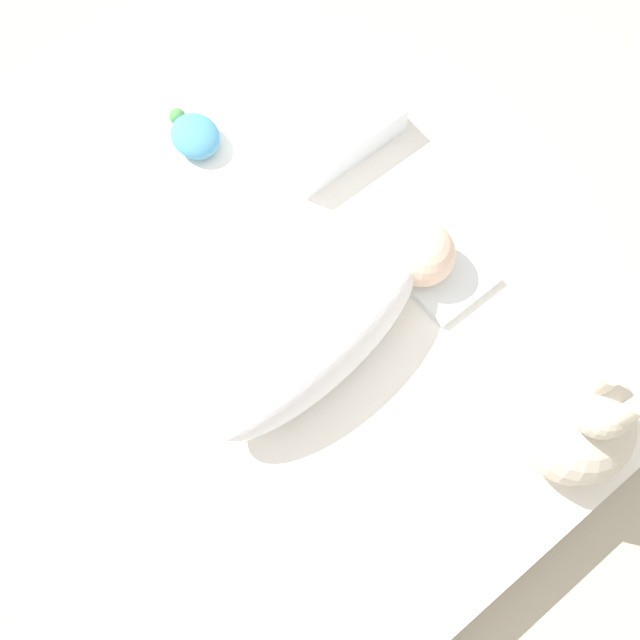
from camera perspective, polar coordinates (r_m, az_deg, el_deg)
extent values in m
plane|color=#B2A893|center=(1.69, 0.08, -0.15)|extent=(12.00, 12.00, 0.00)
cube|color=white|center=(1.63, 0.08, 0.72)|extent=(1.31, 0.91, 0.14)
cube|color=white|center=(1.60, 8.56, 4.49)|extent=(0.25, 0.17, 0.02)
ellipsoid|color=white|center=(1.44, -0.09, -2.07)|extent=(0.20, 0.52, 0.16)
sphere|color=beige|center=(1.53, 7.81, 4.98)|extent=(0.14, 0.14, 0.14)
cube|color=white|center=(1.74, -0.33, 15.59)|extent=(0.30, 0.29, 0.08)
sphere|color=beige|center=(1.45, 18.77, -7.64)|extent=(0.22, 0.22, 0.22)
sphere|color=beige|center=(1.31, 20.67, -6.22)|extent=(0.11, 0.11, 0.11)
cylinder|color=beige|center=(1.25, 22.64, -6.40)|extent=(0.03, 0.03, 0.07)
cylinder|color=beige|center=(1.25, 20.80, -4.43)|extent=(0.03, 0.03, 0.07)
ellipsoid|color=#4C99C6|center=(1.73, -9.47, 13.65)|extent=(0.12, 0.10, 0.06)
sphere|color=#4C934C|center=(1.78, -10.81, 14.98)|extent=(0.04, 0.04, 0.04)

